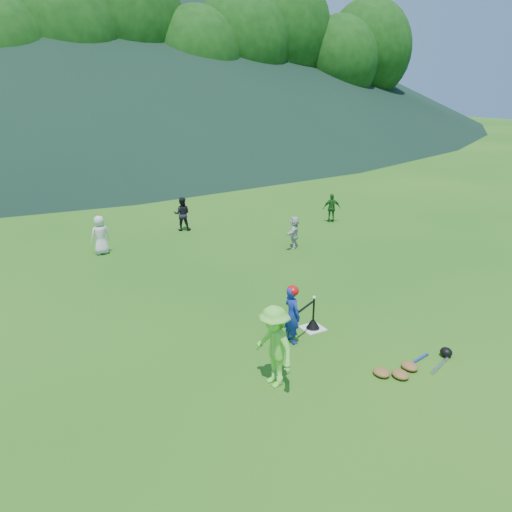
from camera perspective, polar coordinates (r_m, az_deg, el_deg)
The scene contains 14 objects.
ground at distance 10.96m, azimuth 6.51°, elevation -8.25°, with size 120.00×120.00×0.00m, color #1A5814.
home_plate at distance 10.95m, azimuth 6.51°, elevation -8.20°, with size 0.45×0.45×0.02m, color silver.
baseball at distance 10.64m, azimuth 6.66°, elevation -4.73°, with size 0.08×0.08×0.08m, color white.
batter_child at distance 10.14m, azimuth 4.15°, elevation -6.71°, with size 0.44×0.29×1.21m, color navy.
adult_coach at distance 8.72m, azimuth 2.08°, elevation -10.29°, with size 0.97×0.55×1.49m, color #68D940.
fielder_a at distance 15.98m, azimuth -17.37°, elevation 2.30°, with size 0.59×0.38×1.21m, color silver.
fielder_b at distance 17.92m, azimuth -8.45°, elevation 4.78°, with size 0.58×0.46×1.20m, color black.
fielder_c at distance 19.01m, azimuth 8.65°, elevation 5.44°, with size 0.64×0.27×1.09m, color #1D591A.
fielder_d at distance 15.89m, azimuth 4.37°, elevation 2.74°, with size 0.97×0.31×1.04m, color beige.
batting_tee at distance 10.90m, azimuth 6.54°, elevation -7.65°, with size 0.30×0.30×0.68m.
batter_gear at distance 9.95m, azimuth 4.34°, elevation -4.13°, with size 0.71×0.30×0.58m.
equipment_pile at distance 9.88m, azimuth 17.21°, elevation -11.95°, with size 1.80×0.63×0.19m.
outfield_fence at distance 36.52m, azimuth -20.50°, elevation 11.35°, with size 70.07×0.08×1.33m.
tree_line at distance 42.17m, azimuth -22.98°, elevation 22.29°, with size 70.04×11.40×14.82m.
Camera 1 is at (-5.81, -7.79, 5.06)m, focal length 35.00 mm.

